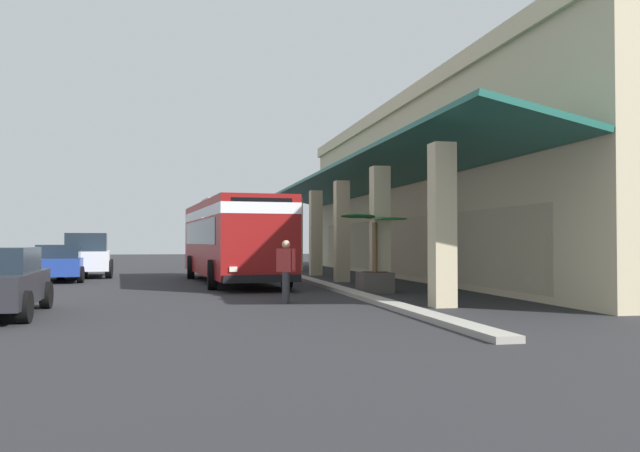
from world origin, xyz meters
The scene contains 8 objects.
ground centered at (0.00, 8.00, 0.00)m, with size 120.00×120.00×0.00m, color #262628.
curb_strip centered at (-2.54, 3.08, 0.06)m, with size 37.33×0.50×0.12m, color #9E998E.
plaza_building centered at (-2.54, 12.70, 3.95)m, with size 31.41×14.49×7.89m.
transit_bus centered at (-0.39, -0.01, 1.85)m, with size 11.39×3.55×3.34m.
parked_sedan_blue centered at (-2.78, -6.79, 0.75)m, with size 4.55×2.29×1.47m.
parked_suv_white centered at (-5.98, -6.14, 1.02)m, with size 4.96×2.50×1.97m.
pedestrian centered at (8.52, 0.73, 0.91)m, with size 0.57×0.48×1.63m.
potted_palm centered at (5.62, 3.99, 0.56)m, with size 2.10×2.09×2.49m.
Camera 1 is at (25.64, -1.95, 1.60)m, focal length 37.27 mm.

